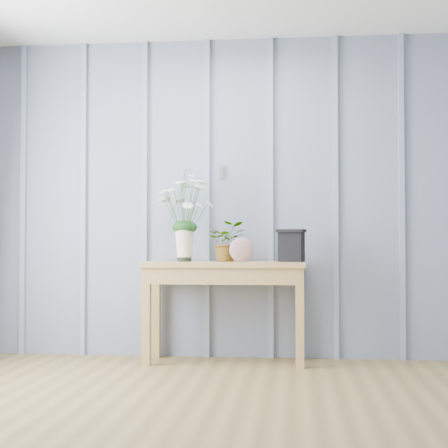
# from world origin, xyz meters

# --- Properties ---
(ground) EXTENTS (4.50, 4.50, 0.00)m
(ground) POSITION_xyz_m (0.00, 0.00, 0.00)
(ground) COLOR brown
(ground) RESTS_ON ground
(room_shell) EXTENTS (4.00, 4.50, 2.50)m
(room_shell) POSITION_xyz_m (-0.00, 0.92, 1.99)
(room_shell) COLOR gray
(room_shell) RESTS_ON ground
(sideboard) EXTENTS (1.20, 0.45, 0.75)m
(sideboard) POSITION_xyz_m (-0.09, 1.99, 0.64)
(sideboard) COLOR #AE8A4D
(sideboard) RESTS_ON ground
(daisy_vase) EXTENTS (0.47, 0.36, 0.67)m
(daisy_vase) POSITION_xyz_m (-0.39, 1.99, 1.17)
(daisy_vase) COLOR black
(daisy_vase) RESTS_ON sideboard
(spider_plant) EXTENTS (0.30, 0.27, 0.30)m
(spider_plant) POSITION_xyz_m (-0.08, 2.06, 0.90)
(spider_plant) COLOR #133B14
(spider_plant) RESTS_ON sideboard
(felt_disc_vessel) EXTENTS (0.19, 0.10, 0.18)m
(felt_disc_vessel) POSITION_xyz_m (0.04, 1.94, 0.84)
(felt_disc_vessel) COLOR #843F50
(felt_disc_vessel) RESTS_ON sideboard
(carved_box) EXTENTS (0.23, 0.19, 0.24)m
(carved_box) POSITION_xyz_m (0.41, 1.98, 0.87)
(carved_box) COLOR black
(carved_box) RESTS_ON sideboard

